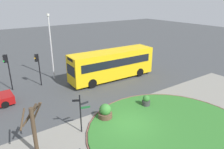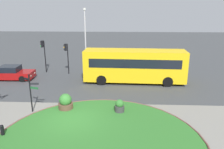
{
  "view_description": "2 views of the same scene",
  "coord_description": "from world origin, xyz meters",
  "px_view_note": "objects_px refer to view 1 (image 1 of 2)",
  "views": [
    {
      "loc": [
        -8.78,
        -10.45,
        9.04
      ],
      "look_at": [
        1.28,
        3.88,
        2.61
      ],
      "focal_mm": 33.92,
      "sensor_mm": 36.0,
      "label": 1
    },
    {
      "loc": [
        3.34,
        -13.73,
        7.37
      ],
      "look_at": [
        2.52,
        4.06,
        2.12
      ],
      "focal_mm": 36.27,
      "sensor_mm": 36.0,
      "label": 2
    }
  ],
  "objects_px": {
    "signpost_directional": "(81,111)",
    "traffic_light_far": "(38,63)",
    "street_tree_bare": "(33,127)",
    "planter_near_signpost": "(105,112)",
    "lamppost_tall": "(51,45)",
    "traffic_light_near": "(7,65)",
    "planter_kerbside": "(146,101)",
    "bus_yellow": "(112,64)"
  },
  "relations": [
    {
      "from": "bus_yellow",
      "to": "street_tree_bare",
      "type": "distance_m",
      "value": 13.45
    },
    {
      "from": "lamppost_tall",
      "to": "planter_near_signpost",
      "type": "relative_size",
      "value": 5.88
    },
    {
      "from": "planter_kerbside",
      "to": "street_tree_bare",
      "type": "bearing_deg",
      "value": -177.17
    },
    {
      "from": "traffic_light_near",
      "to": "planter_kerbside",
      "type": "distance_m",
      "value": 14.01
    },
    {
      "from": "signpost_directional",
      "to": "traffic_light_far",
      "type": "relative_size",
      "value": 0.83
    },
    {
      "from": "bus_yellow",
      "to": "planter_kerbside",
      "type": "distance_m",
      "value": 7.43
    },
    {
      "from": "planter_kerbside",
      "to": "street_tree_bare",
      "type": "height_order",
      "value": "street_tree_bare"
    },
    {
      "from": "lamppost_tall",
      "to": "street_tree_bare",
      "type": "bearing_deg",
      "value": -115.29
    },
    {
      "from": "bus_yellow",
      "to": "signpost_directional",
      "type": "bearing_deg",
      "value": 45.51
    },
    {
      "from": "signpost_directional",
      "to": "traffic_light_far",
      "type": "height_order",
      "value": "traffic_light_far"
    },
    {
      "from": "street_tree_bare",
      "to": "planter_kerbside",
      "type": "bearing_deg",
      "value": 2.83
    },
    {
      "from": "traffic_light_far",
      "to": "planter_kerbside",
      "type": "distance_m",
      "value": 11.89
    },
    {
      "from": "signpost_directional",
      "to": "planter_near_signpost",
      "type": "relative_size",
      "value": 2.32
    },
    {
      "from": "lamppost_tall",
      "to": "traffic_light_far",
      "type": "bearing_deg",
      "value": -148.92
    },
    {
      "from": "lamppost_tall",
      "to": "street_tree_bare",
      "type": "distance_m",
      "value": 13.03
    },
    {
      "from": "bus_yellow",
      "to": "street_tree_bare",
      "type": "xyz_separation_m",
      "value": [
        -11.06,
        -7.65,
        0.06
      ]
    },
    {
      "from": "signpost_directional",
      "to": "planter_kerbside",
      "type": "xyz_separation_m",
      "value": [
        6.37,
        0.17,
        -1.19
      ]
    },
    {
      "from": "bus_yellow",
      "to": "lamppost_tall",
      "type": "relative_size",
      "value": 1.38
    },
    {
      "from": "lamppost_tall",
      "to": "street_tree_bare",
      "type": "height_order",
      "value": "lamppost_tall"
    },
    {
      "from": "lamppost_tall",
      "to": "planter_kerbside",
      "type": "bearing_deg",
      "value": -69.47
    },
    {
      "from": "street_tree_bare",
      "to": "planter_near_signpost",
      "type": "bearing_deg",
      "value": 8.38
    },
    {
      "from": "traffic_light_far",
      "to": "bus_yellow",
      "type": "bearing_deg",
      "value": 147.45
    },
    {
      "from": "bus_yellow",
      "to": "lamppost_tall",
      "type": "height_order",
      "value": "lamppost_tall"
    },
    {
      "from": "planter_near_signpost",
      "to": "planter_kerbside",
      "type": "height_order",
      "value": "planter_near_signpost"
    },
    {
      "from": "signpost_directional",
      "to": "bus_yellow",
      "type": "distance_m",
      "value": 10.69
    },
    {
      "from": "signpost_directional",
      "to": "lamppost_tall",
      "type": "height_order",
      "value": "lamppost_tall"
    },
    {
      "from": "bus_yellow",
      "to": "traffic_light_near",
      "type": "height_order",
      "value": "traffic_light_near"
    },
    {
      "from": "traffic_light_far",
      "to": "signpost_directional",
      "type": "bearing_deg",
      "value": 76.4
    },
    {
      "from": "traffic_light_near",
      "to": "lamppost_tall",
      "type": "relative_size",
      "value": 0.51
    },
    {
      "from": "bus_yellow",
      "to": "planter_kerbside",
      "type": "bearing_deg",
      "value": 81.13
    },
    {
      "from": "bus_yellow",
      "to": "traffic_light_far",
      "type": "distance_m",
      "value": 8.11
    },
    {
      "from": "street_tree_bare",
      "to": "signpost_directional",
      "type": "bearing_deg",
      "value": 5.38
    },
    {
      "from": "planter_near_signpost",
      "to": "street_tree_bare",
      "type": "bearing_deg",
      "value": -171.62
    },
    {
      "from": "signpost_directional",
      "to": "planter_kerbside",
      "type": "distance_m",
      "value": 6.48
    },
    {
      "from": "traffic_light_near",
      "to": "traffic_light_far",
      "type": "relative_size",
      "value": 1.07
    },
    {
      "from": "signpost_directional",
      "to": "street_tree_bare",
      "type": "bearing_deg",
      "value": -174.62
    },
    {
      "from": "traffic_light_far",
      "to": "street_tree_bare",
      "type": "distance_m",
      "value": 10.99
    },
    {
      "from": "signpost_directional",
      "to": "lamppost_tall",
      "type": "bearing_deg",
      "value": 79.01
    },
    {
      "from": "signpost_directional",
      "to": "planter_near_signpost",
      "type": "distance_m",
      "value": 2.61
    },
    {
      "from": "traffic_light_near",
      "to": "signpost_directional",
      "type": "bearing_deg",
      "value": 92.71
    },
    {
      "from": "planter_kerbside",
      "to": "street_tree_bare",
      "type": "relative_size",
      "value": 0.3
    },
    {
      "from": "bus_yellow",
      "to": "traffic_light_near",
      "type": "bearing_deg",
      "value": -15.41
    }
  ]
}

